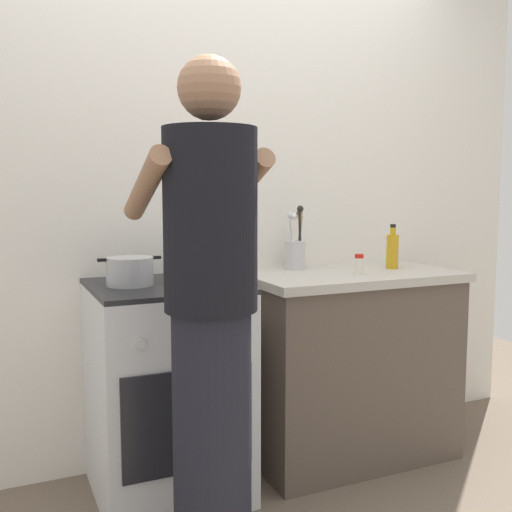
% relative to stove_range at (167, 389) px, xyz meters
% --- Properties ---
extents(ground, '(6.00, 6.00, 0.00)m').
position_rel_stove_range_xyz_m(ground, '(0.35, -0.15, -0.45)').
color(ground, '#6B5B4C').
extents(back_wall, '(3.20, 0.10, 2.50)m').
position_rel_stove_range_xyz_m(back_wall, '(0.55, 0.35, 0.80)').
color(back_wall, silver).
rests_on(back_wall, ground).
extents(countertop, '(1.00, 0.60, 0.90)m').
position_rel_stove_range_xyz_m(countertop, '(0.90, 0.00, 0.00)').
color(countertop, brown).
rests_on(countertop, ground).
extents(stove_range, '(0.60, 0.62, 0.90)m').
position_rel_stove_range_xyz_m(stove_range, '(0.00, 0.00, 0.00)').
color(stove_range, silver).
rests_on(stove_range, ground).
extents(pot, '(0.26, 0.19, 0.11)m').
position_rel_stove_range_xyz_m(pot, '(-0.14, 0.02, 0.51)').
color(pot, '#B2B2B7').
rests_on(pot, stove_range).
extents(mixing_bowl, '(0.25, 0.25, 0.08)m').
position_rel_stove_range_xyz_m(mixing_bowl, '(0.14, -0.00, 0.50)').
color(mixing_bowl, '#B7B7BC').
rests_on(mixing_bowl, stove_range).
extents(utensil_crock, '(0.10, 0.10, 0.31)m').
position_rel_stove_range_xyz_m(utensil_crock, '(0.71, 0.19, 0.54)').
color(utensil_crock, silver).
rests_on(utensil_crock, countertop).
extents(spice_bottle, '(0.04, 0.04, 0.09)m').
position_rel_stove_range_xyz_m(spice_bottle, '(0.89, -0.09, 0.50)').
color(spice_bottle, silver).
rests_on(spice_bottle, countertop).
extents(oil_bottle, '(0.06, 0.06, 0.22)m').
position_rel_stove_range_xyz_m(oil_bottle, '(1.15, 0.01, 0.54)').
color(oil_bottle, gold).
rests_on(oil_bottle, countertop).
extents(person, '(0.41, 0.50, 1.70)m').
position_rel_stove_range_xyz_m(person, '(-0.01, -0.58, 0.41)').
color(person, black).
rests_on(person, ground).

